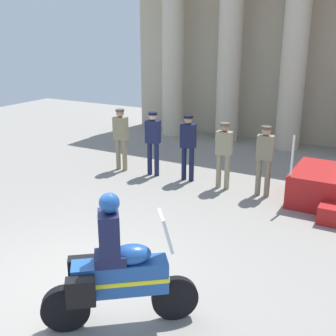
{
  "coord_description": "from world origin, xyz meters",
  "views": [
    {
      "loc": [
        4.15,
        -4.28,
        3.79
      ],
      "look_at": [
        0.41,
        2.46,
        1.29
      ],
      "focal_mm": 45.69,
      "sensor_mm": 36.0,
      "label": 1
    }
  ],
  "objects_px": {
    "officer_in_row_2": "(188,143)",
    "officer_in_row_3": "(224,150)",
    "officer_in_row_4": "(265,155)",
    "officer_in_row_0": "(121,135)",
    "officer_in_row_1": "(153,139)",
    "motorcycle_with_rider": "(115,272)"
  },
  "relations": [
    {
      "from": "officer_in_row_1",
      "to": "officer_in_row_3",
      "type": "bearing_deg",
      "value": 171.46
    },
    {
      "from": "officer_in_row_0",
      "to": "officer_in_row_3",
      "type": "distance_m",
      "value": 3.06
    },
    {
      "from": "officer_in_row_3",
      "to": "motorcycle_with_rider",
      "type": "relative_size",
      "value": 0.88
    },
    {
      "from": "officer_in_row_0",
      "to": "motorcycle_with_rider",
      "type": "height_order",
      "value": "motorcycle_with_rider"
    },
    {
      "from": "officer_in_row_2",
      "to": "motorcycle_with_rider",
      "type": "distance_m",
      "value": 5.92
    },
    {
      "from": "officer_in_row_2",
      "to": "officer_in_row_3",
      "type": "xyz_separation_m",
      "value": [
        1.03,
        -0.1,
        -0.04
      ]
    },
    {
      "from": "officer_in_row_2",
      "to": "officer_in_row_3",
      "type": "distance_m",
      "value": 1.03
    },
    {
      "from": "officer_in_row_3",
      "to": "officer_in_row_4",
      "type": "distance_m",
      "value": 1.02
    },
    {
      "from": "officer_in_row_0",
      "to": "officer_in_row_3",
      "type": "bearing_deg",
      "value": 172.36
    },
    {
      "from": "officer_in_row_1",
      "to": "motorcycle_with_rider",
      "type": "height_order",
      "value": "motorcycle_with_rider"
    },
    {
      "from": "officer_in_row_0",
      "to": "motorcycle_with_rider",
      "type": "bearing_deg",
      "value": 116.5
    },
    {
      "from": "officer_in_row_0",
      "to": "officer_in_row_1",
      "type": "bearing_deg",
      "value": 174.16
    },
    {
      "from": "officer_in_row_1",
      "to": "motorcycle_with_rider",
      "type": "xyz_separation_m",
      "value": [
        2.76,
        -5.58,
        -0.23
      ]
    },
    {
      "from": "officer_in_row_1",
      "to": "officer_in_row_4",
      "type": "distance_m",
      "value": 3.06
    },
    {
      "from": "officer_in_row_0",
      "to": "officer_in_row_4",
      "type": "relative_size",
      "value": 1.02
    },
    {
      "from": "officer_in_row_4",
      "to": "motorcycle_with_rider",
      "type": "height_order",
      "value": "motorcycle_with_rider"
    },
    {
      "from": "officer_in_row_1",
      "to": "officer_in_row_4",
      "type": "height_order",
      "value": "officer_in_row_1"
    },
    {
      "from": "officer_in_row_3",
      "to": "officer_in_row_1",
      "type": "bearing_deg",
      "value": -8.54
    },
    {
      "from": "officer_in_row_1",
      "to": "officer_in_row_3",
      "type": "relative_size",
      "value": 1.04
    },
    {
      "from": "officer_in_row_0",
      "to": "officer_in_row_2",
      "type": "relative_size",
      "value": 1.0
    },
    {
      "from": "officer_in_row_0",
      "to": "officer_in_row_2",
      "type": "distance_m",
      "value": 2.03
    },
    {
      "from": "officer_in_row_3",
      "to": "motorcycle_with_rider",
      "type": "height_order",
      "value": "motorcycle_with_rider"
    }
  ]
}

